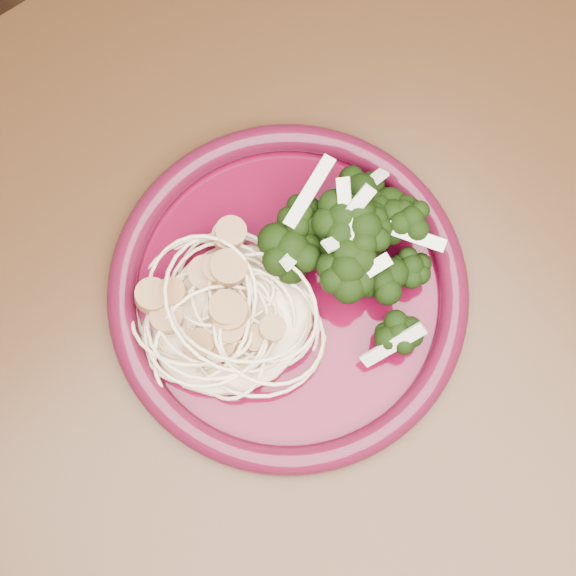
{
  "coord_description": "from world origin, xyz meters",
  "views": [
    {
      "loc": [
        0.01,
        -0.07,
        1.35
      ],
      "look_at": [
        0.1,
        0.06,
        0.77
      ],
      "focal_mm": 50.0,
      "sensor_mm": 36.0,
      "label": 1
    }
  ],
  "objects": [
    {
      "name": "spaghetti_pile",
      "position": [
        0.05,
        0.06,
        0.77
      ],
      "size": [
        0.14,
        0.13,
        0.03
      ],
      "primitive_type": "ellipsoid",
      "rotation": [
        0.0,
        0.0,
        -0.15
      ],
      "color": "beige",
      "rests_on": "dinner_plate"
    },
    {
      "name": "scallop_cluster",
      "position": [
        0.05,
        0.06,
        0.81
      ],
      "size": [
        0.15,
        0.15,
        0.04
      ],
      "primitive_type": null,
      "rotation": [
        0.0,
        0.0,
        -0.15
      ],
      "color": "#A17040",
      "rests_on": "spaghetti_pile"
    },
    {
      "name": "dining_table",
      "position": [
        0.0,
        0.0,
        0.65
      ],
      "size": [
        1.2,
        0.8,
        0.75
      ],
      "color": "#472814",
      "rests_on": "ground"
    },
    {
      "name": "dinner_plate",
      "position": [
        0.1,
        0.06,
        0.76
      ],
      "size": [
        0.31,
        0.31,
        0.02
      ],
      "rotation": [
        0.0,
        0.0,
        -0.15
      ],
      "color": "#4F051B",
      "rests_on": "dining_table"
    },
    {
      "name": "onion_garnish",
      "position": [
        0.15,
        0.05,
        0.81
      ],
      "size": [
        0.08,
        0.1,
        0.05
      ],
      "primitive_type": null,
      "rotation": [
        0.0,
        0.0,
        -0.15
      ],
      "color": "beige",
      "rests_on": "broccoli_pile"
    },
    {
      "name": "broccoli_pile",
      "position": [
        0.15,
        0.05,
        0.78
      ],
      "size": [
        0.11,
        0.16,
        0.05
      ],
      "primitive_type": "ellipsoid",
      "rotation": [
        0.0,
        0.0,
        -0.15
      ],
      "color": "black",
      "rests_on": "dinner_plate"
    }
  ]
}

